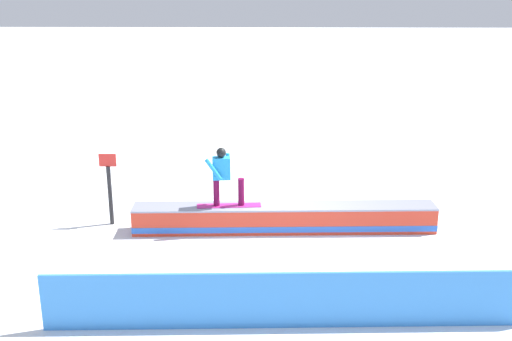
# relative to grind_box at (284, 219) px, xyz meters

# --- Properties ---
(ground_plane) EXTENTS (120.00, 120.00, 0.00)m
(ground_plane) POSITION_rel_grind_box_xyz_m (0.00, 0.00, -0.28)
(ground_plane) COLOR white
(grind_box) EXTENTS (6.98, 0.93, 0.62)m
(grind_box) POSITION_rel_grind_box_xyz_m (0.00, 0.00, 0.00)
(grind_box) COLOR red
(grind_box) RESTS_ON ground_plane
(snowboarder) EXTENTS (1.48, 0.46, 1.38)m
(snowboarder) POSITION_rel_grind_box_xyz_m (1.39, 0.06, 1.09)
(snowboarder) COLOR #C42586
(snowboarder) RESTS_ON grind_box
(safety_fence) EXTENTS (8.24, 0.38, 1.01)m
(safety_fence) POSITION_rel_grind_box_xyz_m (0.00, 4.11, 0.22)
(safety_fence) COLOR #3986DF
(safety_fence) RESTS_ON ground_plane
(trail_marker) EXTENTS (0.40, 0.10, 1.74)m
(trail_marker) POSITION_rel_grind_box_xyz_m (4.10, -0.33, 0.65)
(trail_marker) COLOR #262628
(trail_marker) RESTS_ON ground_plane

